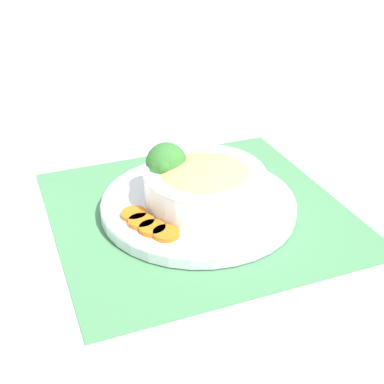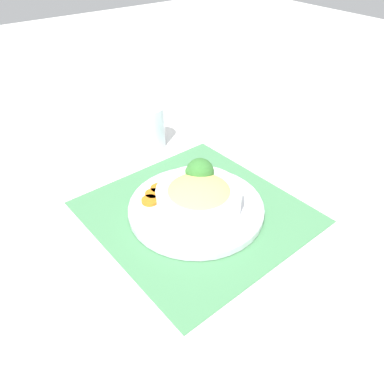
# 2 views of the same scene
# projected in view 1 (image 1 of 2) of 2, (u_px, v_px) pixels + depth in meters

# --- Properties ---
(ground_plane) EXTENTS (4.00, 4.00, 0.00)m
(ground_plane) POSITION_uv_depth(u_px,v_px,m) (198.00, 212.00, 0.82)
(ground_plane) COLOR white
(placemat) EXTENTS (0.45, 0.46, 0.00)m
(placemat) POSITION_uv_depth(u_px,v_px,m) (198.00, 211.00, 0.82)
(placemat) COLOR #4C8C59
(placemat) RESTS_ON ground_plane
(plate) EXTENTS (0.30, 0.30, 0.02)m
(plate) POSITION_uv_depth(u_px,v_px,m) (198.00, 203.00, 0.81)
(plate) COLOR silver
(plate) RESTS_ON placemat
(bowl) EXTENTS (0.18, 0.18, 0.06)m
(bowl) POSITION_uv_depth(u_px,v_px,m) (204.00, 181.00, 0.80)
(bowl) COLOR white
(bowl) RESTS_ON plate
(broccoli_floret) EXTENTS (0.06, 0.06, 0.08)m
(broccoli_floret) POSITION_uv_depth(u_px,v_px,m) (166.00, 164.00, 0.81)
(broccoli_floret) COLOR #84AD5B
(broccoli_floret) RESTS_ON plate
(carrot_slice_near) EXTENTS (0.04, 0.04, 0.01)m
(carrot_slice_near) POSITION_uv_depth(u_px,v_px,m) (134.00, 214.00, 0.77)
(carrot_slice_near) COLOR orange
(carrot_slice_near) RESTS_ON plate
(carrot_slice_middle) EXTENTS (0.04, 0.04, 0.01)m
(carrot_slice_middle) POSITION_uv_depth(u_px,v_px,m) (141.00, 222.00, 0.75)
(carrot_slice_middle) COLOR orange
(carrot_slice_middle) RESTS_ON plate
(carrot_slice_far) EXTENTS (0.04, 0.04, 0.01)m
(carrot_slice_far) POSITION_uv_depth(u_px,v_px,m) (152.00, 228.00, 0.74)
(carrot_slice_far) COLOR orange
(carrot_slice_far) RESTS_ON plate
(carrot_slice_extra) EXTENTS (0.04, 0.04, 0.01)m
(carrot_slice_extra) POSITION_uv_depth(u_px,v_px,m) (166.00, 233.00, 0.73)
(carrot_slice_extra) COLOR orange
(carrot_slice_extra) RESTS_ON plate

